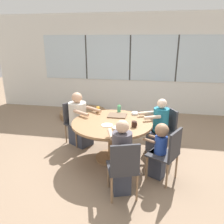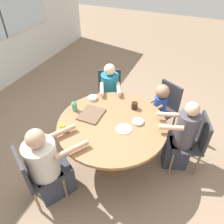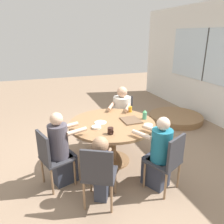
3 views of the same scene
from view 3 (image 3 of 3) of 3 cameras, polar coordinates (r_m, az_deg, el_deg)
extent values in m
plane|color=#8C725B|center=(3.88, 0.00, -12.57)|extent=(16.00, 16.00, 0.00)
cube|color=#333333|center=(5.95, 23.23, 13.45)|extent=(0.04, 0.01, 1.26)
cylinder|color=olive|center=(3.56, 0.00, -3.03)|extent=(1.40, 1.40, 0.04)
cylinder|color=olive|center=(3.71, 0.00, -8.15)|extent=(0.14, 0.14, 0.68)
cylinder|color=olive|center=(3.87, 0.00, -12.38)|extent=(0.60, 0.60, 0.03)
cube|color=#333338|center=(3.15, 13.09, -12.54)|extent=(0.53, 0.53, 0.03)
cube|color=#333338|center=(2.96, 16.40, -10.05)|extent=(0.20, 0.36, 0.42)
cylinder|color=#8C6B4C|center=(3.22, 8.45, -15.97)|extent=(0.03, 0.03, 0.41)
cylinder|color=#8C6B4C|center=(3.46, 11.93, -13.46)|extent=(0.03, 0.03, 0.41)
cylinder|color=#8C6B4C|center=(3.08, 13.78, -18.32)|extent=(0.03, 0.03, 0.41)
cylinder|color=#8C6B4C|center=(3.33, 16.98, -15.46)|extent=(0.03, 0.03, 0.41)
cube|color=#333338|center=(3.24, -14.11, -11.65)|extent=(0.51, 0.51, 0.03)
cube|color=#333338|center=(3.07, -17.53, -9.02)|extent=(0.37, 0.15, 0.42)
cylinder|color=#8C6B4C|center=(3.54, -12.44, -12.67)|extent=(0.03, 0.03, 0.41)
cylinder|color=#8C6B4C|center=(3.28, -9.71, -15.32)|extent=(0.03, 0.03, 0.41)
cylinder|color=#8C6B4C|center=(3.44, -17.67, -14.27)|extent=(0.03, 0.03, 0.41)
cylinder|color=#8C6B4C|center=(3.17, -15.34, -17.20)|extent=(0.03, 0.03, 0.41)
cube|color=#333338|center=(4.55, 2.64, -1.56)|extent=(0.55, 0.55, 0.03)
cube|color=#333338|center=(4.65, 3.06, 1.78)|extent=(0.23, 0.34, 0.42)
cylinder|color=#8C6B4C|center=(4.46, 4.38, -5.10)|extent=(0.03, 0.03, 0.41)
cylinder|color=#8C6B4C|center=(4.51, 0.09, -4.72)|extent=(0.03, 0.03, 0.41)
cylinder|color=#8C6B4C|center=(4.77, 4.97, -3.41)|extent=(0.03, 0.03, 0.41)
cylinder|color=#8C6B4C|center=(4.82, 0.95, -3.09)|extent=(0.03, 0.03, 0.41)
cube|color=#333338|center=(2.84, -3.10, -15.86)|extent=(0.54, 0.54, 0.03)
cube|color=#333338|center=(2.57, -4.02, -14.13)|extent=(0.21, 0.35, 0.42)
cylinder|color=#8C6B4C|center=(3.14, -5.55, -16.96)|extent=(0.03, 0.03, 0.41)
cylinder|color=#8C6B4C|center=(3.08, 0.89, -17.61)|extent=(0.03, 0.03, 0.41)
cylinder|color=#8C6B4C|center=(2.88, -7.29, -20.92)|extent=(0.03, 0.03, 0.41)
cylinder|color=#8C6B4C|center=(2.82, -0.12, -21.75)|extent=(0.03, 0.03, 0.41)
cube|color=#333847|center=(3.30, 11.35, -14.96)|extent=(0.42, 0.38, 0.43)
cylinder|color=#1E7089|center=(3.05, 12.80, -8.47)|extent=(0.28, 0.28, 0.45)
sphere|color=beige|center=(2.91, 13.26, -2.99)|extent=(0.18, 0.18, 0.18)
cylinder|color=beige|center=(3.02, 7.80, -5.90)|extent=(0.31, 0.19, 0.06)
cylinder|color=beige|center=(3.21, 10.58, -4.46)|extent=(0.31, 0.19, 0.06)
cube|color=#333847|center=(3.38, -12.33, -14.16)|extent=(0.33, 0.38, 0.43)
cylinder|color=#4C4751|center=(3.13, -13.83, -7.43)|extent=(0.27, 0.27, 0.49)
sphere|color=#DBB293|center=(2.99, -14.35, -1.78)|extent=(0.18, 0.18, 0.18)
cylinder|color=#DBB293|center=(3.26, -11.28, -3.55)|extent=(0.15, 0.30, 0.06)
cylinder|color=#DBB293|center=(3.06, -9.19, -4.99)|extent=(0.15, 0.30, 0.06)
cube|color=#333847|center=(4.53, 2.36, -4.46)|extent=(0.53, 0.50, 0.43)
cylinder|color=beige|center=(4.44, 2.60, 1.12)|extent=(0.36, 0.36, 0.45)
sphere|color=tan|center=(4.34, 2.67, 5.25)|extent=(0.21, 0.21, 0.21)
cylinder|color=tan|center=(4.09, 4.11, 1.21)|extent=(0.36, 0.26, 0.06)
cylinder|color=tan|center=(4.15, -0.27, 1.52)|extent=(0.36, 0.26, 0.06)
cube|color=#333847|center=(3.03, -2.72, -18.17)|extent=(0.27, 0.25, 0.43)
cylinder|color=#284CB7|center=(2.79, -2.99, -12.91)|extent=(0.18, 0.18, 0.27)
sphere|color=#A37A5B|center=(2.67, -3.08, -8.57)|extent=(0.21, 0.21, 0.21)
cylinder|color=#A37A5B|center=(2.91, -4.01, -10.19)|extent=(0.20, 0.13, 0.04)
cylinder|color=#A37A5B|center=(2.88, -0.73, -10.46)|extent=(0.20, 0.13, 0.04)
cube|color=brown|center=(3.62, 4.97, -2.16)|extent=(0.34, 0.29, 0.02)
cylinder|color=black|center=(3.14, -0.40, -4.93)|extent=(0.08, 0.08, 0.10)
torus|color=black|center=(3.10, -0.14, -5.24)|extent=(0.01, 0.07, 0.07)
cylinder|color=#4CA57F|center=(3.71, 8.51, -0.93)|extent=(0.07, 0.07, 0.12)
cone|color=#4CB266|center=(3.68, 8.57, 0.23)|extent=(0.07, 0.07, 0.04)
cylinder|color=gold|center=(4.02, 4.80, 0.75)|extent=(0.07, 0.07, 0.10)
cylinder|color=silver|center=(3.42, 9.48, -3.55)|extent=(0.13, 0.13, 0.04)
cylinder|color=silver|center=(3.34, -4.10, -3.98)|extent=(0.14, 0.14, 0.03)
cylinder|color=beige|center=(3.54, -3.02, -2.74)|extent=(0.20, 0.20, 0.01)
cylinder|color=olive|center=(5.77, 16.22, -1.96)|extent=(1.31, 1.31, 0.03)
cylinder|color=olive|center=(5.76, 16.25, -1.69)|extent=(1.32, 1.32, 0.03)
cylinder|color=olive|center=(5.75, 16.28, -1.41)|extent=(1.31, 1.31, 0.03)
cylinder|color=olive|center=(5.74, 16.31, -1.13)|extent=(1.32, 1.32, 0.03)
cylinder|color=olive|center=(5.73, 16.34, -0.85)|extent=(1.31, 1.31, 0.03)
camera|label=1|loc=(3.43, -65.31, 8.51)|focal=35.00mm
camera|label=2|loc=(5.03, -18.03, 24.68)|focal=35.00mm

